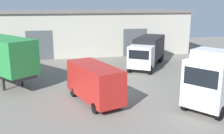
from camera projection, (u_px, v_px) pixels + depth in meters
name	position (u px, v px, depth m)	size (l,w,h in m)	color
ground_plane	(111.00, 94.00, 20.30)	(60.00, 60.00, 0.00)	slate
warehouse_building	(85.00, 31.00, 37.14)	(28.07, 9.38, 5.84)	#B7B2A3
tractor_unit_white	(211.00, 82.00, 16.83)	(6.78, 5.90, 4.05)	silver
box_truck_white	(148.00, 50.00, 28.94)	(6.19, 7.94, 3.14)	silver
delivery_van_red	(94.00, 82.00, 18.44)	(3.62, 5.69, 2.68)	red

